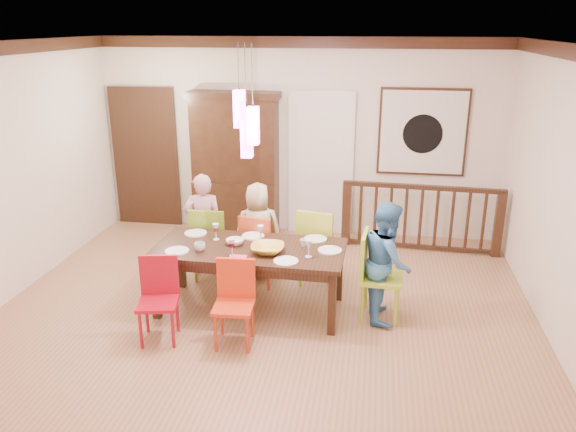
# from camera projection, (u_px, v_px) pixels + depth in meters

# --- Properties ---
(floor) EXTENTS (6.00, 6.00, 0.00)m
(floor) POSITION_uv_depth(u_px,v_px,m) (268.00, 304.00, 6.50)
(floor) COLOR #986849
(floor) RESTS_ON ground
(ceiling) EXTENTS (6.00, 6.00, 0.00)m
(ceiling) POSITION_uv_depth(u_px,v_px,m) (264.00, 42.00, 5.55)
(ceiling) COLOR white
(ceiling) RESTS_ON wall_back
(wall_back) EXTENTS (6.00, 0.00, 6.00)m
(wall_back) POSITION_uv_depth(u_px,v_px,m) (298.00, 138.00, 8.36)
(wall_back) COLOR silver
(wall_back) RESTS_ON floor
(wall_left) EXTENTS (0.00, 5.00, 5.00)m
(wall_left) POSITION_uv_depth(u_px,v_px,m) (11.00, 172.00, 6.47)
(wall_left) COLOR silver
(wall_left) RESTS_ON floor
(wall_right) EXTENTS (0.00, 5.00, 5.00)m
(wall_right) POSITION_uv_depth(u_px,v_px,m) (561.00, 196.00, 5.58)
(wall_right) COLOR silver
(wall_right) RESTS_ON floor
(crown_molding) EXTENTS (6.00, 5.00, 0.16)m
(crown_molding) POSITION_uv_depth(u_px,v_px,m) (264.00, 51.00, 5.58)
(crown_molding) COLOR black
(crown_molding) RESTS_ON wall_back
(panel_door) EXTENTS (1.04, 0.07, 2.24)m
(panel_door) POSITION_uv_depth(u_px,v_px,m) (146.00, 159.00, 8.80)
(panel_door) COLOR black
(panel_door) RESTS_ON wall_back
(white_doorway) EXTENTS (0.97, 0.05, 2.22)m
(white_doorway) POSITION_uv_depth(u_px,v_px,m) (321.00, 166.00, 8.40)
(white_doorway) COLOR silver
(white_doorway) RESTS_ON wall_back
(painting) EXTENTS (1.25, 0.06, 1.25)m
(painting) POSITION_uv_depth(u_px,v_px,m) (423.00, 132.00, 8.01)
(painting) COLOR black
(painting) RESTS_ON wall_back
(pendant_cluster) EXTENTS (0.27, 0.21, 1.14)m
(pendant_cluster) POSITION_uv_depth(u_px,v_px,m) (246.00, 124.00, 5.71)
(pendant_cluster) COLOR #EB46B7
(pendant_cluster) RESTS_ON ceiling
(dining_table) EXTENTS (2.10, 0.99, 0.75)m
(dining_table) POSITION_uv_depth(u_px,v_px,m) (250.00, 254.00, 6.19)
(dining_table) COLOR black
(dining_table) RESTS_ON floor
(chair_far_left) EXTENTS (0.44, 0.44, 0.95)m
(chair_far_left) POSITION_uv_depth(u_px,v_px,m) (212.00, 237.00, 7.01)
(chair_far_left) COLOR #73A125
(chair_far_left) RESTS_ON floor
(chair_far_mid) EXTENTS (0.50, 0.50, 0.92)m
(chair_far_mid) POSITION_uv_depth(u_px,v_px,m) (261.00, 243.00, 6.86)
(chair_far_mid) COLOR #B8441E
(chair_far_mid) RESTS_ON floor
(chair_far_right) EXTENTS (0.54, 0.54, 1.00)m
(chair_far_right) POSITION_uv_depth(u_px,v_px,m) (320.00, 240.00, 6.84)
(chair_far_right) COLOR #A4BD2E
(chair_far_right) RESTS_ON floor
(chair_near_left) EXTENTS (0.46, 0.46, 0.87)m
(chair_near_left) POSITION_uv_depth(u_px,v_px,m) (157.00, 296.00, 5.61)
(chair_near_left) COLOR #A10A1C
(chair_near_left) RESTS_ON floor
(chair_near_mid) EXTENTS (0.41, 0.41, 0.86)m
(chair_near_mid) POSITION_uv_depth(u_px,v_px,m) (233.00, 300.00, 5.53)
(chair_near_mid) COLOR red
(chair_near_mid) RESTS_ON floor
(chair_end_right) EXTENTS (0.47, 0.47, 0.98)m
(chair_end_right) POSITION_uv_depth(u_px,v_px,m) (382.00, 271.00, 6.03)
(chair_end_right) COLOR #A7C42D
(chair_end_right) RESTS_ON floor
(china_hutch) EXTENTS (1.35, 0.46, 2.14)m
(china_hutch) POSITION_uv_depth(u_px,v_px,m) (235.00, 164.00, 8.42)
(china_hutch) COLOR black
(china_hutch) RESTS_ON floor
(balustrade) EXTENTS (2.22, 0.21, 0.96)m
(balustrade) POSITION_uv_depth(u_px,v_px,m) (421.00, 217.00, 7.89)
(balustrade) COLOR black
(balustrade) RESTS_ON floor
(person_far_left) EXTENTS (0.54, 0.41, 1.34)m
(person_far_left) POSITION_uv_depth(u_px,v_px,m) (204.00, 225.00, 7.07)
(person_far_left) COLOR #D9A5B4
(person_far_left) RESTS_ON floor
(person_far_mid) EXTENTS (0.67, 0.53, 1.22)m
(person_far_mid) POSITION_uv_depth(u_px,v_px,m) (258.00, 230.00, 7.06)
(person_far_mid) COLOR beige
(person_far_mid) RESTS_ON floor
(person_end_right) EXTENTS (0.56, 0.68, 1.32)m
(person_end_right) POSITION_uv_depth(u_px,v_px,m) (387.00, 261.00, 6.01)
(person_end_right) COLOR teal
(person_end_right) RESTS_ON floor
(serving_bowl) EXTENTS (0.38, 0.38, 0.09)m
(serving_bowl) POSITION_uv_depth(u_px,v_px,m) (268.00, 249.00, 6.00)
(serving_bowl) COLOR gold
(serving_bowl) RESTS_ON dining_table
(small_bowl) EXTENTS (0.25, 0.25, 0.06)m
(small_bowl) POSITION_uv_depth(u_px,v_px,m) (235.00, 242.00, 6.22)
(small_bowl) COLOR white
(small_bowl) RESTS_ON dining_table
(cup_left) EXTENTS (0.13, 0.13, 0.09)m
(cup_left) POSITION_uv_depth(u_px,v_px,m) (200.00, 247.00, 6.05)
(cup_left) COLOR silver
(cup_left) RESTS_ON dining_table
(cup_right) EXTENTS (0.11, 0.11, 0.08)m
(cup_right) POSITION_uv_depth(u_px,v_px,m) (304.00, 243.00, 6.17)
(cup_right) COLOR silver
(cup_right) RESTS_ON dining_table
(plate_far_left) EXTENTS (0.26, 0.26, 0.01)m
(plate_far_left) POSITION_uv_depth(u_px,v_px,m) (196.00, 233.00, 6.55)
(plate_far_left) COLOR white
(plate_far_left) RESTS_ON dining_table
(plate_far_mid) EXTENTS (0.26, 0.26, 0.01)m
(plate_far_mid) POSITION_uv_depth(u_px,v_px,m) (253.00, 236.00, 6.46)
(plate_far_mid) COLOR white
(plate_far_mid) RESTS_ON dining_table
(plate_far_right) EXTENTS (0.26, 0.26, 0.01)m
(plate_far_right) POSITION_uv_depth(u_px,v_px,m) (316.00, 239.00, 6.37)
(plate_far_right) COLOR white
(plate_far_right) RESTS_ON dining_table
(plate_near_left) EXTENTS (0.26, 0.26, 0.01)m
(plate_near_left) POSITION_uv_depth(u_px,v_px,m) (177.00, 251.00, 6.04)
(plate_near_left) COLOR white
(plate_near_left) RESTS_ON dining_table
(plate_near_mid) EXTENTS (0.26, 0.26, 0.01)m
(plate_near_mid) POSITION_uv_depth(u_px,v_px,m) (286.00, 261.00, 5.78)
(plate_near_mid) COLOR white
(plate_near_mid) RESTS_ON dining_table
(plate_end_right) EXTENTS (0.26, 0.26, 0.01)m
(plate_end_right) POSITION_uv_depth(u_px,v_px,m) (330.00, 250.00, 6.05)
(plate_end_right) COLOR white
(plate_end_right) RESTS_ON dining_table
(wine_glass_a) EXTENTS (0.08, 0.08, 0.19)m
(wine_glass_a) POSITION_uv_depth(u_px,v_px,m) (216.00, 232.00, 6.34)
(wine_glass_a) COLOR #590C19
(wine_glass_a) RESTS_ON dining_table
(wine_glass_b) EXTENTS (0.08, 0.08, 0.19)m
(wine_glass_b) POSITION_uv_depth(u_px,v_px,m) (261.00, 234.00, 6.29)
(wine_glass_b) COLOR silver
(wine_glass_b) RESTS_ON dining_table
(wine_glass_c) EXTENTS (0.08, 0.08, 0.19)m
(wine_glass_c) POSITION_uv_depth(u_px,v_px,m) (232.00, 247.00, 5.90)
(wine_glass_c) COLOR #590C19
(wine_glass_c) RESTS_ON dining_table
(wine_glass_d) EXTENTS (0.08, 0.08, 0.19)m
(wine_glass_d) POSITION_uv_depth(u_px,v_px,m) (309.00, 249.00, 5.87)
(wine_glass_d) COLOR silver
(wine_glass_d) RESTS_ON dining_table
(napkin) EXTENTS (0.18, 0.14, 0.01)m
(napkin) POSITION_uv_depth(u_px,v_px,m) (238.00, 258.00, 5.86)
(napkin) COLOR #D83359
(napkin) RESTS_ON dining_table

